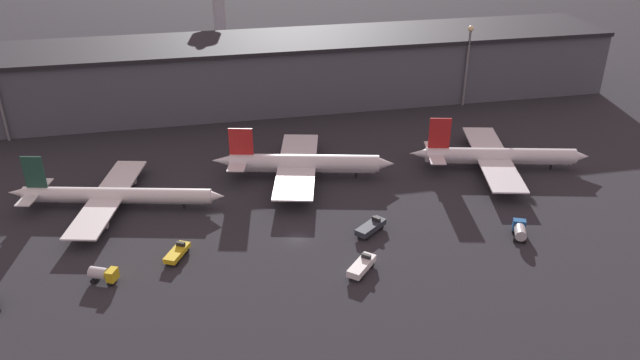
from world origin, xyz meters
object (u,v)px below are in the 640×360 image
Objects in this scene: airplane_1 at (302,164)px; service_vehicle_4 at (371,227)px; service_vehicle_0 at (177,252)px; airplane_0 at (114,196)px; airplane_2 at (498,156)px; service_vehicle_2 at (520,230)px; service_vehicle_5 at (362,266)px; service_vehicle_3 at (103,274)px.

service_vehicle_4 is at bearing -58.30° from airplane_1.
service_vehicle_4 is at bearing -60.61° from service_vehicle_0.
service_vehicle_0 is at bearing -46.66° from airplane_0.
airplane_0 is 1.09× the size of airplane_1.
service_vehicle_4 is at bearing -9.22° from airplane_0.
airplane_2 is 45.22m from service_vehicle_4.
airplane_0 reaches higher than service_vehicle_4.
service_vehicle_2 is 30.14m from service_vehicle_4.
service_vehicle_4 is (39.11, 1.03, 0.13)m from service_vehicle_0.
service_vehicle_5 is (-5.55, -12.98, 0.03)m from service_vehicle_4.
airplane_2 reaches higher than service_vehicle_3.
service_vehicle_0 is (-78.27, -23.55, -2.16)m from airplane_2.
airplane_1 is 29.41m from service_vehicle_4.
airplane_0 reaches higher than service_vehicle_3.
service_vehicle_2 is (38.08, -36.08, -1.89)m from airplane_1.
service_vehicle_2 is at bearing -6.76° from airplane_0.
airplane_2 reaches higher than airplane_0.
airplane_0 is 91.43m from airplane_2.
airplane_1 is 7.80× the size of service_vehicle_3.
service_vehicle_5 is (46.71, -35.03, -1.58)m from airplane_0.
airplane_1 is 52.49m from service_vehicle_2.
airplane_0 is 6.56× the size of service_vehicle_0.
service_vehicle_2 is 0.81× the size of service_vehicle_5.
airplane_1 reaches higher than service_vehicle_0.
service_vehicle_0 is at bearing 142.96° from service_vehicle_4.
service_vehicle_3 is at bearing 148.12° from service_vehicle_4.
service_vehicle_4 is at bearing 97.50° from service_vehicle_2.
service_vehicle_2 is 34.88m from service_vehicle_5.
airplane_1 is at bearing -172.68° from airplane_2.
service_vehicle_0 is at bearing -122.43° from airplane_1.
service_vehicle_3 is at bearing -148.96° from airplane_2.
service_vehicle_3 is (-13.18, -5.08, 0.50)m from service_vehicle_0.
service_vehicle_5 is at bearing -151.71° from service_vehicle_4.
service_vehicle_4 is (-29.00, 8.20, -0.43)m from service_vehicle_2.
airplane_1 is at bearing 69.50° from service_vehicle_4.
airplane_2 is 6.00× the size of service_vehicle_5.
airplane_1 is 48.54m from airplane_2.
airplane_2 is 95.84m from service_vehicle_3.
service_vehicle_4 is at bearing 31.58° from service_vehicle_3.
airplane_2 reaches higher than service_vehicle_5.
airplane_2 is (91.42, 0.47, 0.42)m from airplane_0.
airplane_2 is 5.71× the size of service_vehicle_4.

